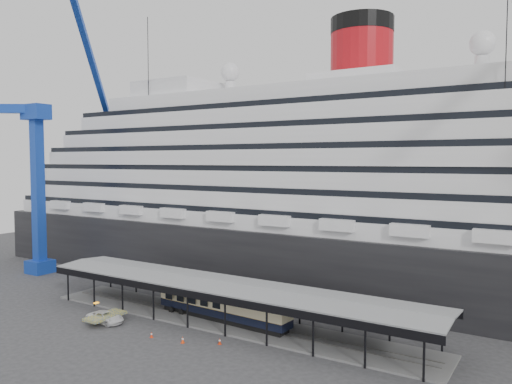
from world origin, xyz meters
TOP-DOWN VIEW (x-y plane):
  - ground at (0.00, 0.00)m, footprint 200.00×200.00m
  - cruise_ship at (0.05, 32.00)m, footprint 130.00×30.00m
  - platform_canopy at (0.00, 5.00)m, footprint 56.00×9.18m
  - crane_blue at (-45.11, 10.62)m, footprint 22.63×19.19m
  - port_truck at (-13.10, -3.30)m, footprint 5.23×2.42m
  - pullman_carriage at (-0.48, 5.00)m, footprint 20.17×3.85m
  - traffic_cone_left at (0.05, -3.49)m, footprint 0.43×0.43m
  - traffic_cone_mid at (-4.26, -4.10)m, footprint 0.44×0.44m
  - traffic_cone_right at (3.88, -1.56)m, footprint 0.38×0.38m

SIDE VIEW (x-z plane):
  - ground at x=0.00m, z-range 0.00..0.00m
  - traffic_cone_mid at x=-4.26m, z-range 0.00..0.70m
  - traffic_cone_right at x=3.88m, z-range 0.00..0.73m
  - traffic_cone_left at x=0.05m, z-range 0.00..0.80m
  - port_truck at x=-13.10m, z-range 0.00..1.45m
  - platform_canopy at x=0.00m, z-range -0.29..5.01m
  - pullman_carriage at x=-0.48m, z-range -7.43..12.25m
  - cruise_ship at x=0.05m, z-range -3.60..40.30m
  - crane_blue at x=-45.11m, z-range -3.84..43.76m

